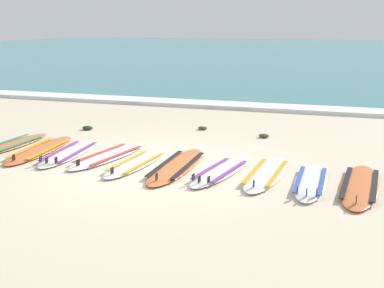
# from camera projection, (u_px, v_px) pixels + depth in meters

# --- Properties ---
(ground_plane) EXTENTS (80.00, 80.00, 0.00)m
(ground_plane) POSITION_uv_depth(u_px,v_px,m) (150.00, 168.00, 8.95)
(ground_plane) COLOR beige
(sea) EXTENTS (80.00, 60.00, 0.10)m
(sea) POSITION_uv_depth(u_px,v_px,m) (310.00, 52.00, 42.62)
(sea) COLOR teal
(sea) RESTS_ON ground
(wave_foam_strip) EXTENTS (80.00, 0.98, 0.11)m
(wave_foam_strip) POSITION_uv_depth(u_px,v_px,m) (234.00, 106.00, 15.31)
(wave_foam_strip) COLOR white
(wave_foam_strip) RESTS_ON ground
(surfboard_0) EXTENTS (0.68, 2.30, 0.18)m
(surfboard_0) POSITION_uv_depth(u_px,v_px,m) (11.00, 145.00, 10.52)
(surfboard_0) COLOR orange
(surfboard_0) RESTS_ON ground
(surfboard_1) EXTENTS (0.79, 2.48, 0.18)m
(surfboard_1) POSITION_uv_depth(u_px,v_px,m) (40.00, 150.00, 10.13)
(surfboard_1) COLOR orange
(surfboard_1) RESTS_ON ground
(surfboard_2) EXTENTS (0.73, 2.31, 0.18)m
(surfboard_2) POSITION_uv_depth(u_px,v_px,m) (69.00, 153.00, 9.87)
(surfboard_2) COLOR silver
(surfboard_2) RESTS_ON ground
(surfboard_3) EXTENTS (0.99, 2.36, 0.18)m
(surfboard_3) POSITION_uv_depth(u_px,v_px,m) (109.00, 156.00, 9.66)
(surfboard_3) COLOR white
(surfboard_3) RESTS_ON ground
(surfboard_4) EXTENTS (0.71, 2.09, 0.18)m
(surfboard_4) POSITION_uv_depth(u_px,v_px,m) (136.00, 164.00, 9.13)
(surfboard_4) COLOR silver
(surfboard_4) RESTS_ON ground
(surfboard_5) EXTENTS (0.64, 2.51, 0.18)m
(surfboard_5) POSITION_uv_depth(u_px,v_px,m) (177.00, 166.00, 8.99)
(surfboard_5) COLOR orange
(surfboard_5) RESTS_ON ground
(surfboard_6) EXTENTS (0.88, 2.11, 0.18)m
(surfboard_6) POSITION_uv_depth(u_px,v_px,m) (220.00, 172.00, 8.64)
(surfboard_6) COLOR white
(surfboard_6) RESTS_ON ground
(surfboard_7) EXTENTS (0.69, 2.25, 0.18)m
(surfboard_7) POSITION_uv_depth(u_px,v_px,m) (266.00, 174.00, 8.52)
(surfboard_7) COLOR white
(surfboard_7) RESTS_ON ground
(surfboard_8) EXTENTS (0.52, 2.06, 0.18)m
(surfboard_8) POSITION_uv_depth(u_px,v_px,m) (310.00, 182.00, 8.08)
(surfboard_8) COLOR white
(surfboard_8) RESTS_ON ground
(surfboard_9) EXTENTS (0.78, 2.46, 0.18)m
(surfboard_9) POSITION_uv_depth(u_px,v_px,m) (360.00, 185.00, 7.91)
(surfboard_9) COLOR orange
(surfboard_9) RESTS_ON ground
(seaweed_clump_near_shoreline) EXTENTS (0.23, 0.18, 0.08)m
(seaweed_clump_near_shoreline) POSITION_uv_depth(u_px,v_px,m) (203.00, 128.00, 12.15)
(seaweed_clump_near_shoreline) COLOR #4C4228
(seaweed_clump_near_shoreline) RESTS_ON ground
(seaweed_clump_mid_sand) EXTENTS (0.27, 0.22, 0.09)m
(seaweed_clump_mid_sand) POSITION_uv_depth(u_px,v_px,m) (88.00, 128.00, 12.14)
(seaweed_clump_mid_sand) COLOR #2D381E
(seaweed_clump_mid_sand) RESTS_ON ground
(seaweed_clump_by_the_boards) EXTENTS (0.25, 0.20, 0.09)m
(seaweed_clump_by_the_boards) POSITION_uv_depth(u_px,v_px,m) (264.00, 136.00, 11.32)
(seaweed_clump_by_the_boards) COLOR #4C4228
(seaweed_clump_by_the_boards) RESTS_ON ground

